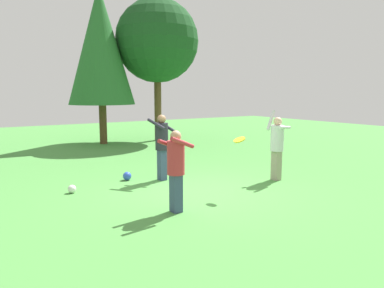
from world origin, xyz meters
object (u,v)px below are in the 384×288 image
(tree_right, at_px, (157,41))
(frisbee, at_px, (239,140))
(person_bystander, at_px, (162,141))
(ball_blue, at_px, (127,176))
(tree_center, at_px, (100,46))
(person_catcher, at_px, (176,164))
(ball_white, at_px, (72,189))
(person_thrower, at_px, (277,143))

(tree_right, bearing_deg, frisbee, -107.15)
(person_bystander, relative_size, ball_blue, 7.75)
(ball_blue, bearing_deg, tree_center, 75.25)
(tree_center, bearing_deg, frisbee, -91.69)
(person_catcher, bearing_deg, ball_white, 110.66)
(frisbee, xyz_separation_m, tree_right, (2.93, 9.48, 3.41))
(tree_right, bearing_deg, ball_blue, -123.58)
(person_bystander, xyz_separation_m, ball_blue, (-0.80, 0.48, -0.93))
(person_bystander, xyz_separation_m, ball_white, (-2.37, 0.01, -0.94))
(ball_white, distance_m, tree_right, 10.52)
(person_catcher, xyz_separation_m, frisbee, (1.80, 0.25, 0.32))
(person_catcher, xyz_separation_m, person_bystander, (1.02, 2.47, 0.09))
(person_bystander, height_order, tree_center, tree_center)
(person_thrower, distance_m, tree_center, 9.91)
(ball_blue, relative_size, tree_right, 0.03)
(frisbee, xyz_separation_m, ball_blue, (-1.58, 2.70, -1.16))
(person_thrower, height_order, ball_blue, person_thrower)
(person_bystander, height_order, ball_blue, person_bystander)
(person_catcher, bearing_deg, tree_center, 70.30)
(person_bystander, bearing_deg, tree_right, 133.72)
(frisbee, xyz_separation_m, ball_white, (-3.15, 2.23, -1.18))
(person_bystander, height_order, ball_white, person_bystander)
(person_catcher, height_order, tree_center, tree_center)
(person_thrower, xyz_separation_m, ball_blue, (-3.36, 2.13, -0.89))
(ball_blue, bearing_deg, person_thrower, -32.41)
(frisbee, bearing_deg, ball_white, 144.73)
(ball_white, bearing_deg, frisbee, -35.27)
(frisbee, bearing_deg, ball_blue, 120.27)
(person_thrower, height_order, ball_white, person_thrower)
(ball_blue, bearing_deg, tree_right, 56.42)
(person_thrower, xyz_separation_m, person_catcher, (-3.58, -0.82, -0.05))
(ball_white, distance_m, ball_blue, 1.64)
(person_bystander, xyz_separation_m, frisbee, (0.78, -2.22, 0.23))
(tree_right, bearing_deg, tree_center, 173.51)
(person_catcher, relative_size, ball_blue, 7.13)
(frisbee, height_order, tree_right, tree_right)
(ball_white, xyz_separation_m, ball_blue, (1.57, 0.47, 0.02))
(person_catcher, distance_m, person_bystander, 2.68)
(person_thrower, relative_size, tree_right, 0.28)
(person_thrower, xyz_separation_m, person_bystander, (-2.56, 1.65, 0.04))
(ball_white, bearing_deg, ball_blue, 16.71)
(frisbee, bearing_deg, person_thrower, 17.71)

